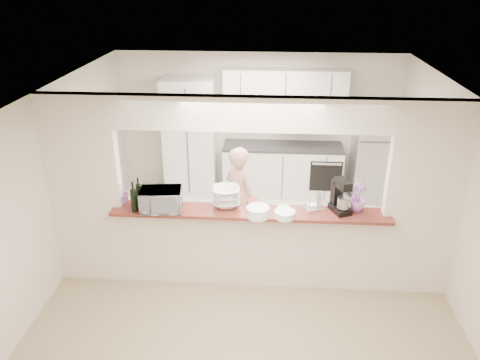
# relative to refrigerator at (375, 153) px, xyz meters

# --- Properties ---
(floor) EXTENTS (6.00, 6.00, 0.00)m
(floor) POSITION_rel_refrigerator_xyz_m (-2.05, -2.65, -0.85)
(floor) COLOR #9A8868
(floor) RESTS_ON ground
(tile_overlay) EXTENTS (5.00, 2.90, 0.01)m
(tile_overlay) POSITION_rel_refrigerator_xyz_m (-2.05, -1.10, -0.84)
(tile_overlay) COLOR beige
(tile_overlay) RESTS_ON floor
(partition) EXTENTS (5.00, 0.15, 2.50)m
(partition) POSITION_rel_refrigerator_xyz_m (-2.05, -2.65, 0.63)
(partition) COLOR silver
(partition) RESTS_ON floor
(bar_counter) EXTENTS (3.40, 0.38, 1.09)m
(bar_counter) POSITION_rel_refrigerator_xyz_m (-2.05, -2.65, -0.27)
(bar_counter) COLOR silver
(bar_counter) RESTS_ON floor
(kitchen_cabinets) EXTENTS (3.15, 0.62, 2.25)m
(kitchen_cabinets) POSITION_rel_refrigerator_xyz_m (-2.24, 0.07, 0.12)
(kitchen_cabinets) COLOR silver
(kitchen_cabinets) RESTS_ON floor
(refrigerator) EXTENTS (0.75, 0.70, 1.70)m
(refrigerator) POSITION_rel_refrigerator_xyz_m (0.00, 0.00, 0.00)
(refrigerator) COLOR #B4B4B9
(refrigerator) RESTS_ON floor
(flower_left) EXTENTS (0.28, 0.25, 0.30)m
(flower_left) POSITION_rel_refrigerator_xyz_m (-3.65, -2.60, 0.39)
(flower_left) COLOR pink
(flower_left) RESTS_ON bar_counter
(wine_bottle_a) EXTENTS (0.07, 0.07, 0.34)m
(wine_bottle_a) POSITION_rel_refrigerator_xyz_m (-3.45, -2.58, 0.37)
(wine_bottle_a) COLOR black
(wine_bottle_a) RESTS_ON bar_counter
(wine_bottle_b) EXTENTS (0.08, 0.08, 0.39)m
(wine_bottle_b) POSITION_rel_refrigerator_xyz_m (-3.45, -2.80, 0.39)
(wine_bottle_b) COLOR black
(wine_bottle_b) RESTS_ON bar_counter
(toaster_oven) EXTENTS (0.53, 0.39, 0.27)m
(toaster_oven) POSITION_rel_refrigerator_xyz_m (-3.13, -2.75, 0.38)
(toaster_oven) COLOR #A9A9AE
(toaster_oven) RESTS_ON bar_counter
(serving_bowls) EXTENTS (0.39, 0.39, 0.25)m
(serving_bowls) POSITION_rel_refrigerator_xyz_m (-2.35, -2.60, 0.36)
(serving_bowls) COLOR silver
(serving_bowls) RESTS_ON bar_counter
(plate_stack_a) EXTENTS (0.28, 0.28, 0.13)m
(plate_stack_a) POSITION_rel_refrigerator_xyz_m (-1.95, -2.84, 0.30)
(plate_stack_a) COLOR white
(plate_stack_a) RESTS_ON bar_counter
(plate_stack_b) EXTENTS (0.25, 0.25, 0.09)m
(plate_stack_b) POSITION_rel_refrigerator_xyz_m (-1.63, -2.84, 0.28)
(plate_stack_b) COLOR white
(plate_stack_b) RESTS_ON bar_counter
(red_bowl) EXTENTS (0.17, 0.17, 0.08)m
(red_bowl) POSITION_rel_refrigerator_xyz_m (-2.01, -2.57, 0.28)
(red_bowl) COLOR maroon
(red_bowl) RESTS_ON bar_counter
(tan_bowl) EXTENTS (0.15, 0.15, 0.07)m
(tan_bowl) POSITION_rel_refrigerator_xyz_m (-1.65, -2.68, 0.27)
(tan_bowl) COLOR tan
(tan_bowl) RESTS_ON bar_counter
(utensil_caddy) EXTENTS (0.26, 0.20, 0.22)m
(utensil_caddy) POSITION_rel_refrigerator_xyz_m (-1.25, -2.60, 0.33)
(utensil_caddy) COLOR silver
(utensil_caddy) RESTS_ON bar_counter
(stand_mixer) EXTENTS (0.28, 0.33, 0.43)m
(stand_mixer) POSITION_rel_refrigerator_xyz_m (-0.97, -2.63, 0.43)
(stand_mixer) COLOR black
(stand_mixer) RESTS_ON bar_counter
(flower_right) EXTENTS (0.25, 0.25, 0.35)m
(flower_right) POSITION_rel_refrigerator_xyz_m (-0.75, -2.60, 0.42)
(flower_right) COLOR #AF65BD
(flower_right) RESTS_ON bar_counter
(person) EXTENTS (0.66, 0.66, 1.55)m
(person) POSITION_rel_refrigerator_xyz_m (-2.24, -1.74, -0.08)
(person) COLOR #D7A48B
(person) RESTS_ON floor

